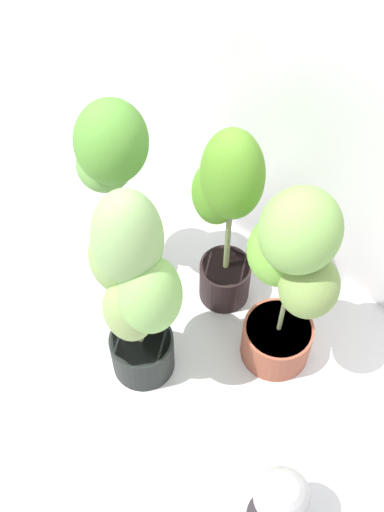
% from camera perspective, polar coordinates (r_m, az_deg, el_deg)
% --- Properties ---
extents(ground_plane, '(8.00, 8.00, 0.00)m').
position_cam_1_polar(ground_plane, '(2.47, -4.80, -11.54)').
color(ground_plane, silver).
rests_on(ground_plane, ground).
extents(mylar_back_wall, '(3.20, 0.01, 2.00)m').
position_cam_1_polar(mylar_back_wall, '(2.14, 8.19, 17.99)').
color(mylar_back_wall, silver).
rests_on(mylar_back_wall, ground).
extents(potted_plant_center, '(0.37, 0.28, 0.97)m').
position_cam_1_polar(potted_plant_center, '(2.05, -5.04, -2.89)').
color(potted_plant_center, black).
rests_on(potted_plant_center, ground).
extents(potted_plant_back_center, '(0.28, 0.21, 0.89)m').
position_cam_1_polar(potted_plant_back_center, '(2.26, 3.00, 3.96)').
color(potted_plant_back_center, black).
rests_on(potted_plant_back_center, ground).
extents(potted_plant_back_left, '(0.35, 0.31, 0.90)m').
position_cam_1_polar(potted_plant_back_left, '(2.32, -6.79, 6.59)').
color(potted_plant_back_left, '#332221').
rests_on(potted_plant_back_left, ground).
extents(potted_plant_back_right, '(0.41, 0.33, 0.89)m').
position_cam_1_polar(potted_plant_back_right, '(2.11, 8.54, -1.74)').
color(potted_plant_back_right, brown).
rests_on(potted_plant_back_right, ground).
extents(floor_fan, '(0.24, 0.24, 0.35)m').
position_cam_1_polar(floor_fan, '(2.11, 7.72, -20.27)').
color(floor_fan, '#272224').
rests_on(floor_fan, ground).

